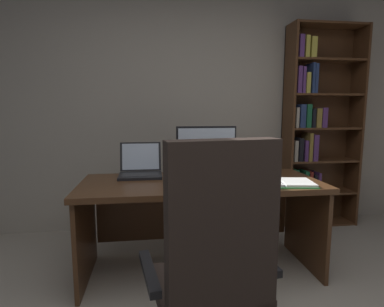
# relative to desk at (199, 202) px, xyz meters

# --- Properties ---
(wall_back) EXTENTS (5.33, 0.12, 2.71)m
(wall_back) POSITION_rel_desk_xyz_m (0.08, 0.97, 0.82)
(wall_back) COLOR #A89E8E
(wall_back) RESTS_ON ground
(desk) EXTENTS (1.79, 0.73, 0.73)m
(desk) POSITION_rel_desk_xyz_m (0.00, 0.00, 0.00)
(desk) COLOR #4C2D19
(desk) RESTS_ON ground
(bookshelf) EXTENTS (0.80, 0.26, 2.13)m
(bookshelf) POSITION_rel_desk_xyz_m (1.37, 0.76, 0.50)
(bookshelf) COLOR #4C2D19
(bookshelf) RESTS_ON ground
(office_chair) EXTENTS (0.66, 0.60, 1.14)m
(office_chair) POSITION_rel_desk_xyz_m (-0.10, -1.02, -0.05)
(office_chair) COLOR black
(office_chair) RESTS_ON ground
(monitor) EXTENTS (0.50, 0.16, 0.40)m
(monitor) POSITION_rel_desk_xyz_m (0.09, 0.16, 0.40)
(monitor) COLOR black
(monitor) RESTS_ON desk
(laptop) EXTENTS (0.34, 0.32, 0.26)m
(laptop) POSITION_rel_desk_xyz_m (-0.46, 0.17, 0.25)
(laptop) COLOR black
(laptop) RESTS_ON desk
(keyboard) EXTENTS (0.42, 0.15, 0.02)m
(keyboard) POSITION_rel_desk_xyz_m (0.09, -0.21, 0.20)
(keyboard) COLOR black
(keyboard) RESTS_ON desk
(computer_mouse) EXTENTS (0.06, 0.10, 0.04)m
(computer_mouse) POSITION_rel_desk_xyz_m (-0.21, -0.21, 0.21)
(computer_mouse) COLOR black
(computer_mouse) RESTS_ON desk
(reading_stand_with_book) EXTENTS (0.26, 0.30, 0.15)m
(reading_stand_with_book) POSITION_rel_desk_xyz_m (0.54, 0.23, 0.26)
(reading_stand_with_book) COLOR black
(reading_stand_with_book) RESTS_ON desk
(open_binder) EXTENTS (0.50, 0.33, 0.02)m
(open_binder) POSITION_rel_desk_xyz_m (0.55, -0.26, 0.20)
(open_binder) COLOR green
(open_binder) RESTS_ON desk
(notepad) EXTENTS (0.17, 0.22, 0.01)m
(notepad) POSITION_rel_desk_xyz_m (0.34, -0.11, 0.20)
(notepad) COLOR white
(notepad) RESTS_ON desk
(pen) EXTENTS (0.13, 0.06, 0.01)m
(pen) POSITION_rel_desk_xyz_m (0.36, -0.11, 0.21)
(pen) COLOR maroon
(pen) RESTS_ON notepad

